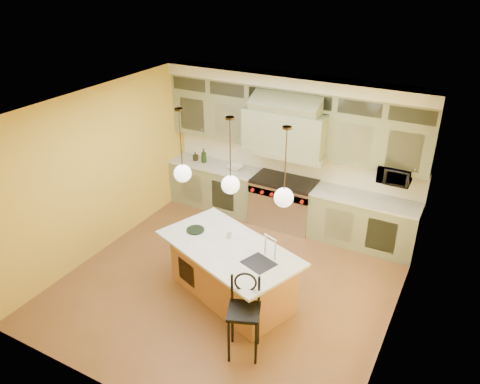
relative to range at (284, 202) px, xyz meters
The scene contains 18 objects.
floor 2.20m from the range, 90.00° to the right, with size 5.00×5.00×0.00m, color brown.
ceiling 3.23m from the range, 90.00° to the right, with size 5.00×5.00×0.00m, color white.
wall_back 1.03m from the range, 90.00° to the left, with size 5.00×5.00×0.00m, color gold.
wall_front 4.74m from the range, 90.00° to the right, with size 5.00×5.00×0.00m, color gold.
wall_left 3.43m from the range, 139.39° to the right, with size 5.00×5.00×0.00m, color gold.
wall_right 3.43m from the range, 40.61° to the right, with size 5.00×5.00×0.00m, color gold.
back_cabinetry 0.95m from the range, 90.00° to the left, with size 5.00×0.77×2.90m.
range is the anchor object (origin of this frame).
kitchen_island 2.40m from the range, 85.62° to the right, with size 2.44×1.85×1.35m.
counter_stool 3.44m from the range, 75.02° to the right, with size 0.53×0.53×1.18m.
microwave 2.18m from the range, ahead, with size 0.54×0.37×0.30m, color black.
oil_bottle_a 1.91m from the range, behind, with size 0.11×0.12×0.30m, color black.
oil_bottle_b 2.09m from the range, behind, with size 0.09×0.09×0.19m, color black.
fruit_bowl 1.19m from the range, behind, with size 0.31×0.31×0.08m, color white.
cup 2.28m from the range, 88.67° to the right, with size 0.09×0.09×0.08m, color beige.
pendant_left 2.87m from the range, 104.53° to the right, with size 0.26×0.26×1.11m.
pendant_center 2.81m from the range, 85.71° to the right, with size 0.26×0.26×1.11m.
pendant_right 2.97m from the range, 67.75° to the right, with size 0.26×0.26×1.11m.
Camera 1 is at (3.05, -5.30, 4.75)m, focal length 35.00 mm.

